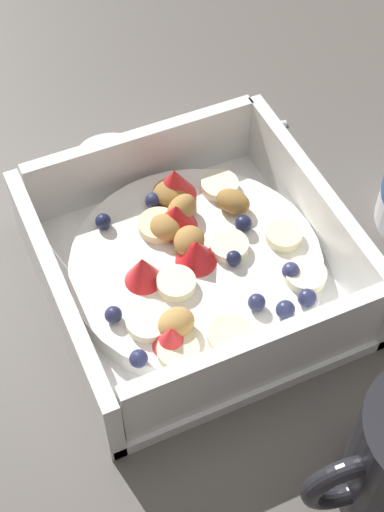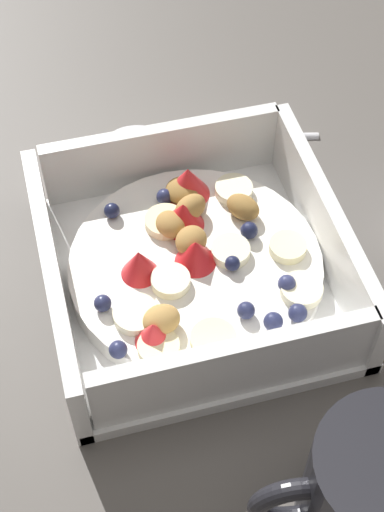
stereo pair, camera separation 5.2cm
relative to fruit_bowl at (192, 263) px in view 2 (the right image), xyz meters
The scene contains 4 objects.
ground_plane 0.02m from the fruit_bowl, 22.77° to the left, with size 2.40×2.40×0.00m, color #56514C.
fruit_bowl is the anchor object (origin of this frame).
spoon 0.15m from the fruit_bowl, behind, with size 0.06×0.17×0.01m.
coffee_mug 0.20m from the fruit_bowl, 14.34° to the left, with size 0.08×0.11×0.09m.
Camera 2 is at (0.30, -0.08, 0.44)m, focal length 54.07 mm.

